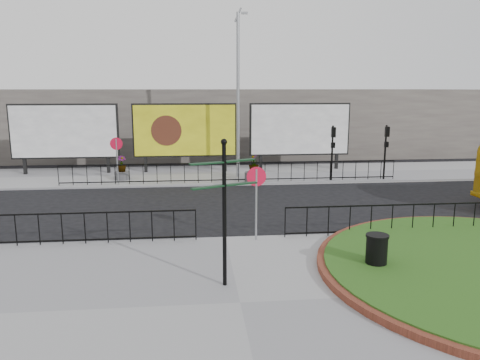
{
  "coord_description": "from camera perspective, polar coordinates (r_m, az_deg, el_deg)",
  "views": [
    {
      "loc": [
        -1.04,
        -15.24,
        5.11
      ],
      "look_at": [
        0.71,
        2.04,
        1.68
      ],
      "focal_mm": 35.0,
      "sensor_mm": 36.0,
      "label": 1
    }
  ],
  "objects": [
    {
      "name": "railing_far",
      "position": [
        25.02,
        -1.01,
        0.94
      ],
      "size": [
        18.0,
        0.1,
        1.1
      ],
      "primitive_type": null,
      "color": "black",
      "rests_on": "pavement_far"
    },
    {
      "name": "speed_sign_far",
      "position": [
        25.16,
        -14.81,
        3.5
      ],
      "size": [
        0.64,
        0.07,
        2.47
      ],
      "color": "gray",
      "rests_on": "pavement_far"
    },
    {
      "name": "building_backdrop",
      "position": [
        37.34,
        -4.2,
        7.12
      ],
      "size": [
        40.0,
        10.0,
        5.0
      ],
      "primitive_type": "cube",
      "color": "slate",
      "rests_on": "ground"
    },
    {
      "name": "signal_pole_b",
      "position": [
        26.91,
        17.37,
        4.23
      ],
      "size": [
        0.22,
        0.26,
        3.0
      ],
      "color": "black",
      "rests_on": "pavement_far"
    },
    {
      "name": "railing_near_left",
      "position": [
        16.35,
        -23.3,
        -5.53
      ],
      "size": [
        10.0,
        0.1,
        1.1
      ],
      "primitive_type": null,
      "color": "black",
      "rests_on": "pavement_near"
    },
    {
      "name": "signal_pole_a",
      "position": [
        25.88,
        11.23,
        4.27
      ],
      "size": [
        0.22,
        0.26,
        3.0
      ],
      "color": "black",
      "rests_on": "pavement_far"
    },
    {
      "name": "ground",
      "position": [
        16.11,
        -1.79,
        -7.34
      ],
      "size": [
        90.0,
        90.0,
        0.0
      ],
      "primitive_type": "plane",
      "color": "black",
      "rests_on": "ground"
    },
    {
      "name": "pavement_far",
      "position": [
        27.72,
        -3.53,
        0.64
      ],
      "size": [
        44.0,
        6.0,
        0.12
      ],
      "primitive_type": "cube",
      "color": "gray",
      "rests_on": "ground"
    },
    {
      "name": "fingerpost_sign",
      "position": [
        11.64,
        -1.93,
        -2.3
      ],
      "size": [
        1.72,
        0.92,
        3.78
      ],
      "rotation": [
        0.0,
        0.0,
        0.33
      ],
      "color": "black",
      "rests_on": "pavement_near"
    },
    {
      "name": "litter_bin",
      "position": [
        13.6,
        16.3,
        -8.48
      ],
      "size": [
        0.63,
        0.63,
        1.04
      ],
      "color": "black",
      "rests_on": "pavement_near"
    },
    {
      "name": "planter_c",
      "position": [
        25.25,
        1.69,
        0.98
      ],
      "size": [
        0.99,
        0.99,
        1.49
      ],
      "color": "#4C4C4F",
      "rests_on": "pavement_far"
    },
    {
      "name": "billboard_left",
      "position": [
        29.29,
        -20.61,
        5.53
      ],
      "size": [
        6.2,
        0.31,
        4.1
      ],
      "color": "black",
      "rests_on": "pavement_far"
    },
    {
      "name": "lamp_post",
      "position": [
        26.36,
        -0.23,
        10.54
      ],
      "size": [
        0.74,
        0.18,
        9.23
      ],
      "color": "gray",
      "rests_on": "pavement_far"
    },
    {
      "name": "railing_near_right",
      "position": [
        17.31,
        20.33,
        -4.41
      ],
      "size": [
        9.0,
        0.1,
        1.1
      ],
      "primitive_type": null,
      "color": "black",
      "rests_on": "pavement_near"
    },
    {
      "name": "planter_a",
      "position": [
        26.66,
        -14.2,
        1.1
      ],
      "size": [
        0.84,
        0.84,
        1.32
      ],
      "color": "#4C4C4F",
      "rests_on": "pavement_far"
    },
    {
      "name": "billboard_mid",
      "position": [
        28.32,
        -6.72,
        6.0
      ],
      "size": [
        6.2,
        0.31,
        4.1
      ],
      "color": "black",
      "rests_on": "pavement_far"
    },
    {
      "name": "speed_sign_near",
      "position": [
        15.32,
        2.0,
        -0.88
      ],
      "size": [
        0.64,
        0.07,
        2.47
      ],
      "color": "gray",
      "rests_on": "pavement_near"
    },
    {
      "name": "billboard_right",
      "position": [
        29.07,
        7.29,
        6.12
      ],
      "size": [
        6.2,
        0.31,
        4.1
      ],
      "color": "black",
      "rests_on": "pavement_far"
    },
    {
      "name": "pavement_near",
      "position": [
        11.46,
        0.02,
        -14.98
      ],
      "size": [
        30.0,
        10.0,
        0.12
      ],
      "primitive_type": "cube",
      "color": "gray",
      "rests_on": "ground"
    }
  ]
}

